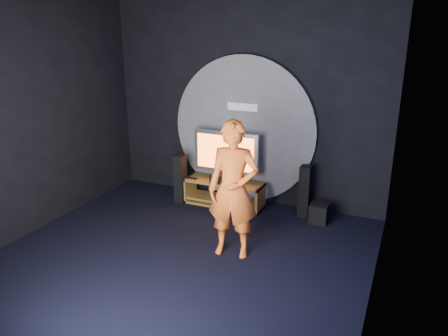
{
  "coord_description": "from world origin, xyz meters",
  "views": [
    {
      "loc": [
        2.72,
        -4.54,
        3.06
      ],
      "look_at": [
        0.24,
        1.05,
        1.05
      ],
      "focal_mm": 35.0,
      "sensor_mm": 36.0,
      "label": 1
    }
  ],
  "objects_px": {
    "media_console": "(225,195)",
    "player": "(233,190)",
    "tv": "(226,154)",
    "tower_speaker_right": "(305,191)",
    "subwoofer": "(319,213)",
    "tower_speaker_left": "(180,179)"
  },
  "relations": [
    {
      "from": "subwoofer",
      "to": "tower_speaker_right",
      "type": "bearing_deg",
      "value": 151.8
    },
    {
      "from": "tower_speaker_right",
      "to": "tower_speaker_left",
      "type": "bearing_deg",
      "value": -172.46
    },
    {
      "from": "tv",
      "to": "player",
      "type": "height_order",
      "value": "player"
    },
    {
      "from": "tower_speaker_left",
      "to": "player",
      "type": "distance_m",
      "value": 2.16
    },
    {
      "from": "tv",
      "to": "tower_speaker_right",
      "type": "height_order",
      "value": "tv"
    },
    {
      "from": "media_console",
      "to": "subwoofer",
      "type": "relative_size",
      "value": 4.46
    },
    {
      "from": "tower_speaker_right",
      "to": "subwoofer",
      "type": "xyz_separation_m",
      "value": [
        0.29,
        -0.15,
        -0.28
      ]
    },
    {
      "from": "media_console",
      "to": "subwoofer",
      "type": "distance_m",
      "value": 1.69
    },
    {
      "from": "tower_speaker_right",
      "to": "subwoofer",
      "type": "distance_m",
      "value": 0.43
    },
    {
      "from": "player",
      "to": "subwoofer",
      "type": "bearing_deg",
      "value": 50.26
    },
    {
      "from": "tower_speaker_left",
      "to": "subwoofer",
      "type": "height_order",
      "value": "tower_speaker_left"
    },
    {
      "from": "player",
      "to": "tower_speaker_left",
      "type": "bearing_deg",
      "value": 130.44
    },
    {
      "from": "player",
      "to": "media_console",
      "type": "bearing_deg",
      "value": 108.57
    },
    {
      "from": "media_console",
      "to": "player",
      "type": "bearing_deg",
      "value": -62.33
    },
    {
      "from": "media_console",
      "to": "tv",
      "type": "distance_m",
      "value": 0.74
    },
    {
      "from": "tower_speaker_right",
      "to": "tv",
      "type": "bearing_deg",
      "value": -178.22
    },
    {
      "from": "tv",
      "to": "tower_speaker_right",
      "type": "bearing_deg",
      "value": 1.78
    },
    {
      "from": "tower_speaker_right",
      "to": "subwoofer",
      "type": "height_order",
      "value": "tower_speaker_right"
    },
    {
      "from": "tower_speaker_right",
      "to": "player",
      "type": "distance_m",
      "value": 1.83
    },
    {
      "from": "media_console",
      "to": "tower_speaker_left",
      "type": "distance_m",
      "value": 0.84
    },
    {
      "from": "media_console",
      "to": "subwoofer",
      "type": "xyz_separation_m",
      "value": [
        1.69,
        -0.04,
        -0.04
      ]
    },
    {
      "from": "media_console",
      "to": "player",
      "type": "distance_m",
      "value": 1.89
    }
  ]
}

